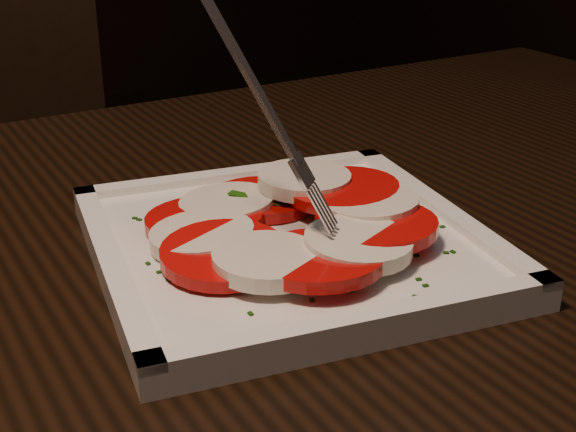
% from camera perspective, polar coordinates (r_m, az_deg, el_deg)
% --- Properties ---
extents(table, '(1.24, 0.87, 0.75)m').
position_cam_1_polar(table, '(0.61, 1.94, -10.23)').
color(table, black).
rests_on(table, ground).
extents(plate, '(0.30, 0.30, 0.01)m').
position_cam_1_polar(plate, '(0.54, 0.00, -2.18)').
color(plate, white).
rests_on(plate, table).
extents(caprese_salad, '(0.20, 0.21, 0.03)m').
position_cam_1_polar(caprese_salad, '(0.53, -0.00, -0.39)').
color(caprese_salad, '#C00407').
rests_on(caprese_salad, plate).
extents(fork, '(0.08, 0.09, 0.15)m').
position_cam_1_polar(fork, '(0.48, -2.76, 7.72)').
color(fork, white).
rests_on(fork, caprese_salad).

